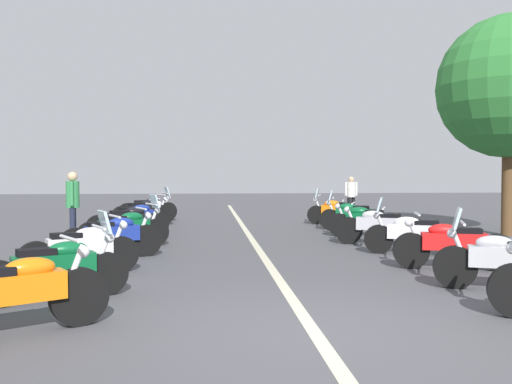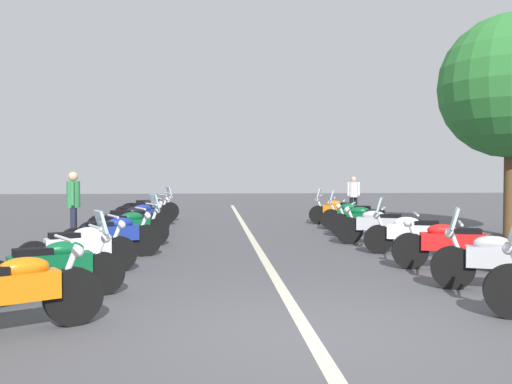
{
  "view_description": "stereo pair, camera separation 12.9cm",
  "coord_description": "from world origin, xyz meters",
  "px_view_note": "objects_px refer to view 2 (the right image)",
  "views": [
    {
      "loc": [
        -5.59,
        1.14,
        1.71
      ],
      "look_at": [
        7.03,
        0.0,
        1.27
      ],
      "focal_mm": 37.86,
      "sensor_mm": 36.0,
      "label": 1
    },
    {
      "loc": [
        -5.59,
        1.01,
        1.71
      ],
      "look_at": [
        7.03,
        0.0,
        1.27
      ],
      "focal_mm": 37.86,
      "sensor_mm": 36.0,
      "label": 2
    }
  ],
  "objects_px": {
    "motorcycle_left_row_6": "(138,217)",
    "bystander_0": "(353,194)",
    "motorcycle_left_row_8": "(151,208)",
    "motorcycle_right_row_5": "(366,220)",
    "motorcycle_left_row_7": "(145,212)",
    "motorcycle_left_row_1": "(53,267)",
    "motorcycle_right_row_7": "(338,211)",
    "motorcycle_right_row_3": "(414,233)",
    "motorcycle_right_row_6": "(354,215)",
    "motorcycle_left_row_3": "(112,236)",
    "traffic_cone_0": "(398,224)",
    "motorcycle_left_row_0": "(8,292)",
    "motorcycle_left_row_4": "(126,227)",
    "motorcycle_left_row_2": "(79,248)",
    "motorcycle_right_row_2": "(452,244)",
    "bystander_3": "(73,201)",
    "motorcycle_left_row_5": "(130,221)",
    "motorcycle_right_row_4": "(380,226)",
    "motorcycle_right_row_1": "(504,260)",
    "roadside_tree_0": "(512,87)"
  },
  "relations": [
    {
      "from": "motorcycle_left_row_6",
      "to": "bystander_0",
      "type": "height_order",
      "value": "bystander_0"
    },
    {
      "from": "motorcycle_left_row_8",
      "to": "motorcycle_right_row_5",
      "type": "relative_size",
      "value": 1.01
    },
    {
      "from": "motorcycle_left_row_7",
      "to": "bystander_0",
      "type": "distance_m",
      "value": 8.16
    },
    {
      "from": "motorcycle_left_row_8",
      "to": "bystander_0",
      "type": "bearing_deg",
      "value": -11.77
    },
    {
      "from": "motorcycle_left_row_1",
      "to": "motorcycle_left_row_8",
      "type": "xyz_separation_m",
      "value": [
        11.95,
        0.06,
        0.02
      ]
    },
    {
      "from": "motorcycle_left_row_7",
      "to": "motorcycle_right_row_7",
      "type": "bearing_deg",
      "value": -29.71
    },
    {
      "from": "motorcycle_right_row_3",
      "to": "motorcycle_right_row_6",
      "type": "relative_size",
      "value": 1.0
    },
    {
      "from": "motorcycle_right_row_6",
      "to": "motorcycle_right_row_7",
      "type": "height_order",
      "value": "motorcycle_right_row_7"
    },
    {
      "from": "motorcycle_left_row_6",
      "to": "motorcycle_left_row_8",
      "type": "distance_m",
      "value": 3.5
    },
    {
      "from": "motorcycle_left_row_3",
      "to": "motorcycle_right_row_7",
      "type": "bearing_deg",
      "value": 22.6
    },
    {
      "from": "motorcycle_left_row_1",
      "to": "traffic_cone_0",
      "type": "bearing_deg",
      "value": 19.06
    },
    {
      "from": "motorcycle_left_row_3",
      "to": "traffic_cone_0",
      "type": "distance_m",
      "value": 8.1
    },
    {
      "from": "motorcycle_left_row_0",
      "to": "motorcycle_left_row_6",
      "type": "bearing_deg",
      "value": 58.88
    },
    {
      "from": "motorcycle_left_row_6",
      "to": "motorcycle_right_row_6",
      "type": "xyz_separation_m",
      "value": [
        0.09,
        -6.42,
        0.01
      ]
    },
    {
      "from": "motorcycle_left_row_6",
      "to": "motorcycle_left_row_8",
      "type": "bearing_deg",
      "value": 59.11
    },
    {
      "from": "motorcycle_left_row_4",
      "to": "motorcycle_left_row_6",
      "type": "height_order",
      "value": "motorcycle_left_row_4"
    },
    {
      "from": "motorcycle_left_row_7",
      "to": "traffic_cone_0",
      "type": "relative_size",
      "value": 3.11
    },
    {
      "from": "motorcycle_right_row_3",
      "to": "motorcycle_left_row_4",
      "type": "bearing_deg",
      "value": 8.1
    },
    {
      "from": "motorcycle_left_row_0",
      "to": "motorcycle_left_row_2",
      "type": "bearing_deg",
      "value": 60.19
    },
    {
      "from": "motorcycle_right_row_2",
      "to": "motorcycle_right_row_3",
      "type": "height_order",
      "value": "motorcycle_right_row_3"
    },
    {
      "from": "motorcycle_left_row_0",
      "to": "bystander_3",
      "type": "height_order",
      "value": "bystander_3"
    },
    {
      "from": "motorcycle_left_row_1",
      "to": "motorcycle_right_row_3",
      "type": "height_order",
      "value": "motorcycle_right_row_3"
    },
    {
      "from": "motorcycle_right_row_5",
      "to": "bystander_3",
      "type": "xyz_separation_m",
      "value": [
        -0.59,
        7.54,
        0.58
      ]
    },
    {
      "from": "motorcycle_left_row_0",
      "to": "motorcycle_right_row_7",
      "type": "bearing_deg",
      "value": 30.68
    },
    {
      "from": "motorcycle_right_row_5",
      "to": "motorcycle_right_row_2",
      "type": "bearing_deg",
      "value": 106.81
    },
    {
      "from": "motorcycle_left_row_6",
      "to": "motorcycle_right_row_3",
      "type": "relative_size",
      "value": 0.89
    },
    {
      "from": "motorcycle_left_row_2",
      "to": "motorcycle_right_row_5",
      "type": "xyz_separation_m",
      "value": [
        4.97,
        -6.34,
        0.0
      ]
    },
    {
      "from": "motorcycle_left_row_6",
      "to": "motorcycle_left_row_7",
      "type": "relative_size",
      "value": 0.93
    },
    {
      "from": "motorcycle_left_row_5",
      "to": "motorcycle_right_row_4",
      "type": "xyz_separation_m",
      "value": [
        -1.86,
        -6.14,
        0.0
      ]
    },
    {
      "from": "motorcycle_left_row_1",
      "to": "motorcycle_left_row_7",
      "type": "bearing_deg",
      "value": 64.23
    },
    {
      "from": "motorcycle_right_row_1",
      "to": "motorcycle_right_row_7",
      "type": "height_order",
      "value": "motorcycle_right_row_1"
    },
    {
      "from": "motorcycle_right_row_6",
      "to": "traffic_cone_0",
      "type": "height_order",
      "value": "motorcycle_right_row_6"
    },
    {
      "from": "motorcycle_left_row_2",
      "to": "bystander_3",
      "type": "distance_m",
      "value": 4.57
    },
    {
      "from": "motorcycle_left_row_7",
      "to": "motorcycle_left_row_2",
      "type": "bearing_deg",
      "value": -119.76
    },
    {
      "from": "roadside_tree_0",
      "to": "bystander_0",
      "type": "bearing_deg",
      "value": 21.67
    },
    {
      "from": "motorcycle_left_row_1",
      "to": "motorcycle_left_row_3",
      "type": "relative_size",
      "value": 0.96
    },
    {
      "from": "motorcycle_left_row_1",
      "to": "motorcycle_right_row_7",
      "type": "bearing_deg",
      "value": 32.47
    },
    {
      "from": "motorcycle_left_row_4",
      "to": "motorcycle_left_row_8",
      "type": "relative_size",
      "value": 0.97
    },
    {
      "from": "motorcycle_left_row_8",
      "to": "traffic_cone_0",
      "type": "xyz_separation_m",
      "value": [
        -4.63,
        -7.37,
        -0.19
      ]
    },
    {
      "from": "motorcycle_left_row_2",
      "to": "motorcycle_left_row_3",
      "type": "distance_m",
      "value": 1.76
    },
    {
      "from": "motorcycle_left_row_1",
      "to": "motorcycle_left_row_7",
      "type": "xyz_separation_m",
      "value": [
        10.31,
        0.04,
        0.01
      ]
    },
    {
      "from": "motorcycle_left_row_7",
      "to": "motorcycle_right_row_2",
      "type": "height_order",
      "value": "motorcycle_left_row_7"
    },
    {
      "from": "motorcycle_left_row_2",
      "to": "motorcycle_left_row_4",
      "type": "height_order",
      "value": "motorcycle_left_row_4"
    },
    {
      "from": "motorcycle_left_row_4",
      "to": "motorcycle_right_row_3",
      "type": "bearing_deg",
      "value": -42.96
    },
    {
      "from": "motorcycle_left_row_5",
      "to": "motorcycle_right_row_6",
      "type": "bearing_deg",
      "value": -8.99
    },
    {
      "from": "motorcycle_left_row_2",
      "to": "motorcycle_right_row_7",
      "type": "relative_size",
      "value": 0.95
    },
    {
      "from": "motorcycle_left_row_7",
      "to": "motorcycle_right_row_3",
      "type": "distance_m",
      "value": 9.31
    },
    {
      "from": "motorcycle_left_row_0",
      "to": "motorcycle_left_row_6",
      "type": "xyz_separation_m",
      "value": [
        10.04,
        0.03,
        -0.01
      ]
    },
    {
      "from": "motorcycle_left_row_8",
      "to": "bystander_0",
      "type": "height_order",
      "value": "bystander_0"
    },
    {
      "from": "motorcycle_left_row_6",
      "to": "bystander_3",
      "type": "xyz_separation_m",
      "value": [
        -2.25,
        1.25,
        0.58
      ]
    }
  ]
}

